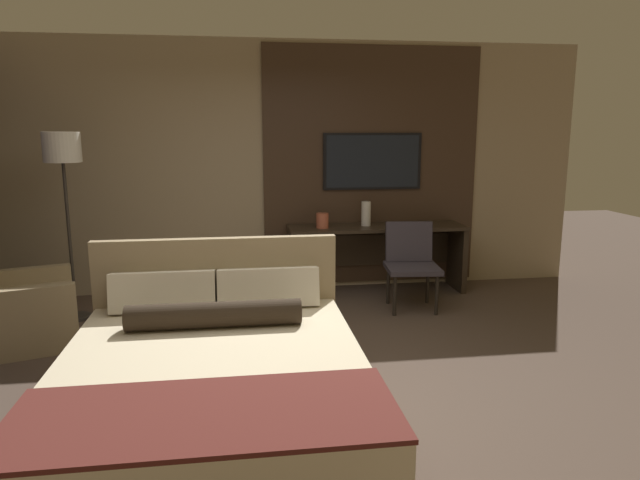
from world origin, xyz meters
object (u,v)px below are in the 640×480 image
at_px(vase_short, 322,221).
at_px(vase_tall, 366,214).
at_px(bed, 214,389).
at_px(armchair_by_window, 21,313).
at_px(desk, 375,246).
at_px(tv, 372,161).
at_px(desk_chair, 411,258).
at_px(floor_lamp, 63,163).

bearing_deg(vase_short, vase_tall, 8.90).
height_order(bed, armchair_by_window, bed).
bearing_deg(bed, desk, 60.31).
relative_size(tv, vase_short, 7.03).
height_order(tv, vase_short, tv).
relative_size(tv, desk_chair, 1.29).
distance_m(floor_lamp, vase_tall, 3.13).
bearing_deg(vase_tall, vase_short, -171.10).
distance_m(bed, vase_tall, 3.42).
xyz_separation_m(bed, desk_chair, (1.93, 2.36, 0.20)).
relative_size(desk, tv, 1.74).
bearing_deg(armchair_by_window, floor_lamp, -40.31).
distance_m(desk_chair, floor_lamp, 3.51).
xyz_separation_m(armchair_by_window, vase_tall, (3.29, 1.17, 0.62)).
xyz_separation_m(vase_tall, vase_short, (-0.51, -0.08, -0.06)).
bearing_deg(vase_tall, bed, -118.05).
xyz_separation_m(bed, vase_tall, (1.59, 2.98, 0.58)).
xyz_separation_m(armchair_by_window, vase_short, (2.78, 1.09, 0.57)).
height_order(bed, desk, bed).
bearing_deg(vase_tall, tv, 62.86).
bearing_deg(desk_chair, vase_short, 153.25).
distance_m(tv, vase_tall, 0.62).
bearing_deg(floor_lamp, desk_chair, -1.42).
bearing_deg(vase_short, floor_lamp, -169.80).
distance_m(desk, tv, 0.97).
relative_size(desk, vase_tall, 7.28).
distance_m(floor_lamp, vase_short, 2.65).
bearing_deg(desk, bed, -119.69).
distance_m(bed, vase_short, 3.14).
relative_size(desk_chair, vase_tall, 3.23).
height_order(tv, desk_chair, tv).
height_order(bed, vase_tall, bed).
height_order(armchair_by_window, vase_tall, vase_tall).
relative_size(armchair_by_window, vase_tall, 3.82).
bearing_deg(bed, desk_chair, 50.81).
distance_m(tv, desk_chair, 1.29).
relative_size(bed, desk, 1.09).
bearing_deg(desk, floor_lamp, -170.19).
bearing_deg(tv, floor_lamp, -166.37).
height_order(desk, desk_chair, desk_chair).
distance_m(desk_chair, vase_tall, 0.80).
bearing_deg(floor_lamp, bed, -59.59).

